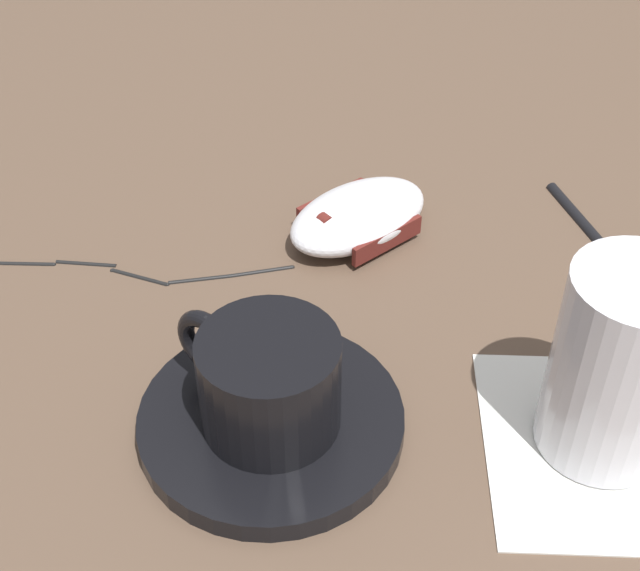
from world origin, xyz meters
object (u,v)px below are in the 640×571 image
pen (598,235)px  drinking_glass (619,365)px  saucer (271,421)px  coffee_cup (266,381)px  computer_mouse (358,216)px

pen → drinking_glass: bearing=7.0°
saucer → drinking_glass: (-0.06, 0.18, 0.06)m
saucer → coffee_cup: coffee_cup is taller
coffee_cup → saucer: bearing=175.2°
coffee_cup → drinking_glass: drinking_glass is taller
saucer → coffee_cup: (0.00, -0.00, 0.04)m
saucer → drinking_glass: size_ratio=1.30×
pen → computer_mouse: bearing=-72.0°
saucer → pen: size_ratio=1.25×
coffee_cup → computer_mouse: coffee_cup is taller
saucer → coffee_cup: 0.04m
saucer → pen: saucer is taller
coffee_cup → pen: bearing=148.6°
computer_mouse → pen: size_ratio=1.10×
computer_mouse → coffee_cup: bearing=3.7°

